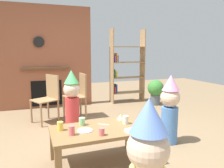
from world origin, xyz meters
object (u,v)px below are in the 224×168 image
(paper_cup_near_right, at_px, (82,121))
(bookshelf, at_px, (126,69))
(child_in_pink, at_px, (170,107))
(coffee_table, at_px, (99,134))
(paper_cup_far_left, at_px, (126,120))
(dining_chair_left, at_px, (49,96))
(potted_plant_tall, at_px, (156,90))
(paper_cup_far_right, at_px, (72,130))
(paper_plate_front, at_px, (85,131))
(paper_cup_center, at_px, (60,126))
(child_by_the_chairs, at_px, (72,98))
(paper_cup_near_left, at_px, (102,132))
(dining_chair_middle, at_px, (79,93))
(paper_plate_rear, at_px, (132,131))
(birthday_cake_slice, at_px, (120,117))

(paper_cup_near_right, bearing_deg, bookshelf, 56.41)
(child_in_pink, bearing_deg, coffee_table, 0.00)
(coffee_table, relative_size, child_in_pink, 1.11)
(child_in_pink, bearing_deg, paper_cup_far_left, 0.87)
(dining_chair_left, bearing_deg, potted_plant_tall, 162.72)
(paper_cup_near_right, relative_size, paper_cup_far_left, 0.92)
(paper_cup_far_right, distance_m, paper_plate_front, 0.18)
(paper_cup_center, bearing_deg, child_by_the_chairs, 73.63)
(dining_chair_left, bearing_deg, paper_cup_far_right, 65.80)
(paper_cup_near_left, distance_m, child_in_pink, 1.25)
(paper_cup_near_left, xyz_separation_m, dining_chair_left, (-0.41, 2.04, 0.04))
(bookshelf, height_order, paper_cup_center, bookshelf)
(bookshelf, relative_size, dining_chair_middle, 2.11)
(paper_plate_rear, xyz_separation_m, potted_plant_tall, (1.85, 2.51, -0.06))
(potted_plant_tall, bearing_deg, paper_cup_far_left, -128.95)
(bookshelf, distance_m, paper_plate_rear, 3.35)
(paper_cup_far_left, relative_size, dining_chair_left, 0.12)
(paper_cup_center, bearing_deg, bookshelf, 53.36)
(paper_cup_far_right, height_order, child_in_pink, child_in_pink)
(paper_cup_far_right, xyz_separation_m, birthday_cake_slice, (0.72, 0.33, -0.02))
(bookshelf, relative_size, paper_cup_far_right, 17.70)
(bookshelf, bearing_deg, coffee_table, -119.31)
(paper_cup_near_right, xyz_separation_m, child_by_the_chairs, (0.07, 1.12, 0.06))
(birthday_cake_slice, xyz_separation_m, dining_chair_left, (-0.82, 1.59, 0.04))
(child_by_the_chairs, height_order, dining_chair_left, child_by_the_chairs)
(child_in_pink, relative_size, potted_plant_tall, 1.61)
(coffee_table, height_order, birthday_cake_slice, birthday_cake_slice)
(paper_cup_center, xyz_separation_m, birthday_cake_slice, (0.82, 0.14, -0.02))
(paper_cup_near_left, bearing_deg, paper_cup_near_right, 107.58)
(paper_plate_rear, relative_size, dining_chair_middle, 0.20)
(paper_cup_near_right, relative_size, birthday_cake_slice, 0.97)
(birthday_cake_slice, distance_m, child_by_the_chairs, 1.17)
(paper_cup_center, xyz_separation_m, dining_chair_middle, (0.60, 1.80, 0.03))
(dining_chair_middle, bearing_deg, child_by_the_chairs, 63.74)
(paper_cup_far_right, height_order, potted_plant_tall, potted_plant_tall)
(dining_chair_middle, bearing_deg, paper_cup_near_right, 75.44)
(paper_plate_front, bearing_deg, birthday_cake_slice, 25.22)
(dining_chair_left, bearing_deg, child_in_pink, 107.04)
(paper_cup_center, xyz_separation_m, child_by_the_chairs, (0.36, 1.22, 0.06))
(child_in_pink, bearing_deg, child_by_the_chairs, -52.33)
(paper_plate_rear, relative_size, child_in_pink, 0.17)
(paper_cup_far_right, bearing_deg, coffee_table, 13.93)
(paper_cup_center, relative_size, paper_plate_rear, 0.60)
(paper_cup_far_right, relative_size, child_in_pink, 0.11)
(coffee_table, distance_m, paper_cup_near_right, 0.28)
(child_by_the_chairs, distance_m, potted_plant_tall, 2.47)
(coffee_table, xyz_separation_m, paper_cup_near_left, (-0.03, -0.21, 0.11))
(paper_plate_rear, distance_m, dining_chair_middle, 2.13)
(paper_cup_center, distance_m, child_by_the_chairs, 1.27)
(paper_cup_far_left, relative_size, dining_chair_middle, 0.12)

